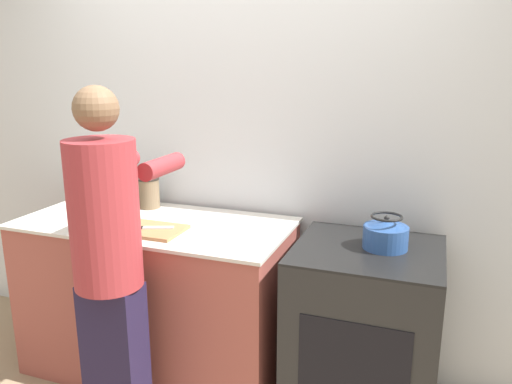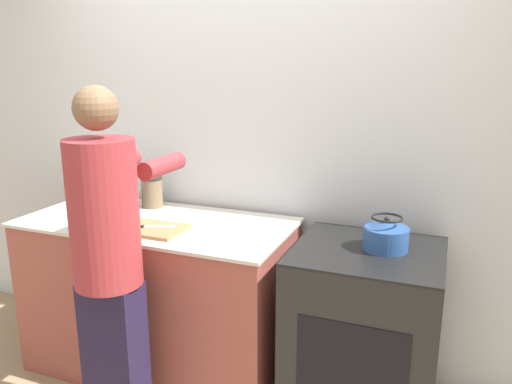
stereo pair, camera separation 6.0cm
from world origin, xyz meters
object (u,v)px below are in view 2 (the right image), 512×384
cutting_board (149,229)px  bowl_prep (123,203)px  kettle (386,236)px  oven (363,337)px  canister_jar (152,192)px  person (109,257)px  knife (149,227)px

cutting_board → bowl_prep: 0.44m
kettle → bowl_prep: 1.54m
oven → kettle: size_ratio=4.34×
kettle → bowl_prep: kettle is taller
bowl_prep → canister_jar: size_ratio=0.95×
person → canister_jar: 0.83m
oven → cutting_board: size_ratio=2.47×
knife → bowl_prep: bowl_prep is taller
oven → person: person is taller
person → bowl_prep: person is taller
person → cutting_board: 0.40m
kettle → canister_jar: canister_jar is taller
cutting_board → oven: bearing=6.5°
person → canister_jar: (-0.28, 0.78, 0.09)m
knife → kettle: (1.19, 0.17, 0.05)m
oven → canister_jar: size_ratio=4.90×
cutting_board → knife: bearing=-97.5°
oven → bowl_prep: bowl_prep is taller
oven → knife: 1.22m
kettle → knife: bearing=-172.0°
cutting_board → bowl_prep: bowl_prep is taller
oven → kettle: 0.53m
knife → oven: bearing=-14.9°
oven → person: bearing=-154.0°
knife → canister_jar: bearing=98.7°
person → bowl_prep: 0.77m
bowl_prep → oven: bearing=-5.1°
oven → canister_jar: 1.47m
bowl_prep → kettle: bearing=-3.6°
kettle → oven: bearing=-154.4°
oven → knife: knife is taller
person → knife: (-0.05, 0.39, 0.02)m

